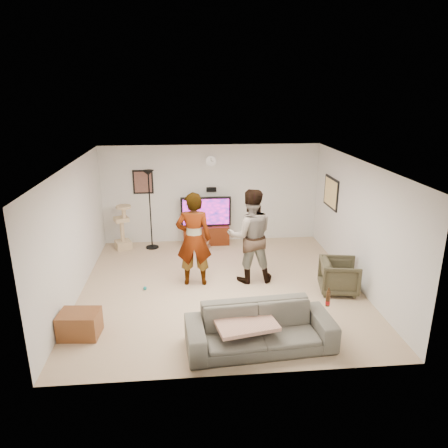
{
  "coord_description": "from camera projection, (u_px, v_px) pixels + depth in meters",
  "views": [
    {
      "loc": [
        -0.63,
        -7.6,
        3.81
      ],
      "look_at": [
        0.09,
        0.2,
        1.26
      ],
      "focal_mm": 33.44,
      "sensor_mm": 36.0,
      "label": 1
    }
  ],
  "objects": [
    {
      "name": "person_right",
      "position": [
        250.0,
        236.0,
        8.43
      ],
      "size": [
        0.95,
        0.75,
        1.94
      ],
      "primitive_type": "imported",
      "rotation": [
        0.0,
        0.0,
        3.15
      ],
      "color": "#22577F",
      "rests_on": "floor"
    },
    {
      "name": "armchair",
      "position": [
        339.0,
        276.0,
        8.12
      ],
      "size": [
        0.84,
        0.83,
        0.66
      ],
      "primitive_type": "imported",
      "rotation": [
        0.0,
        0.0,
        1.38
      ],
      "color": "#3A3726",
      "rests_on": "floor"
    },
    {
      "name": "ceiling",
      "position": [
        220.0,
        163.0,
        7.65
      ],
      "size": [
        5.5,
        5.5,
        0.02
      ],
      "primitive_type": "cube",
      "color": "white",
      "rests_on": "wall_back"
    },
    {
      "name": "floor_lamp",
      "position": [
        150.0,
        210.0,
        10.19
      ],
      "size": [
        0.32,
        0.32,
        1.96
      ],
      "primitive_type": "cylinder",
      "color": "black",
      "rests_on": "floor"
    },
    {
      "name": "tv",
      "position": [
        206.0,
        212.0,
        10.52
      ],
      "size": [
        1.26,
        0.08,
        0.75
      ],
      "primitive_type": "cube",
      "color": "black",
      "rests_on": "tv_stand"
    },
    {
      "name": "wall_front",
      "position": [
        238.0,
        295.0,
        5.43
      ],
      "size": [
        5.5,
        0.04,
        2.5
      ],
      "primitive_type": "cube",
      "color": "silver",
      "rests_on": "floor"
    },
    {
      "name": "sofa",
      "position": [
        260.0,
        328.0,
        6.36
      ],
      "size": [
        2.31,
        1.05,
        0.66
      ],
      "primitive_type": "imported",
      "rotation": [
        0.0,
        0.0,
        0.08
      ],
      "color": "#57554D",
      "rests_on": "floor"
    },
    {
      "name": "tv_stand",
      "position": [
        206.0,
        235.0,
        10.71
      ],
      "size": [
        1.16,
        0.45,
        0.48
      ],
      "primitive_type": "cube",
      "color": "#451909",
      "rests_on": "floor"
    },
    {
      "name": "wall_right",
      "position": [
        358.0,
        224.0,
        8.28
      ],
      "size": [
        0.04,
        5.5,
        2.5
      ],
      "primitive_type": "cube",
      "color": "silver",
      "rests_on": "floor"
    },
    {
      "name": "throw_blanket",
      "position": [
        245.0,
        322.0,
        6.31
      ],
      "size": [
        1.02,
        0.86,
        0.06
      ],
      "primitive_type": "cube",
      "rotation": [
        0.0,
        0.0,
        0.2
      ],
      "color": "tan",
      "rests_on": "sofa"
    },
    {
      "name": "beer_bottle",
      "position": [
        328.0,
        298.0,
        6.31
      ],
      "size": [
        0.06,
        0.06,
        0.25
      ],
      "primitive_type": "cylinder",
      "color": "#3F2410",
      "rests_on": "sofa"
    },
    {
      "name": "picture_back",
      "position": [
        143.0,
        182.0,
        10.37
      ],
      "size": [
        0.42,
        0.03,
        0.52
      ],
      "primitive_type": "cube",
      "color": "brown",
      "rests_on": "wall_back"
    },
    {
      "name": "picture_right",
      "position": [
        331.0,
        193.0,
        9.72
      ],
      "size": [
        0.03,
        0.78,
        0.62
      ],
      "primitive_type": "cube",
      "color": "#FFC97E",
      "rests_on": "wall_right"
    },
    {
      "name": "wall_clock",
      "position": [
        211.0,
        161.0,
        10.35
      ],
      "size": [
        0.26,
        0.04,
        0.26
      ],
      "primitive_type": "cylinder",
      "rotation": [
        1.57,
        0.0,
        0.0
      ],
      "color": "white",
      "rests_on": "wall_back"
    },
    {
      "name": "floor",
      "position": [
        220.0,
        287.0,
        8.43
      ],
      "size": [
        5.5,
        5.5,
        0.02
      ],
      "primitive_type": "cube",
      "color": "tan",
      "rests_on": "ground"
    },
    {
      "name": "wall_back",
      "position": [
        211.0,
        194.0,
        10.64
      ],
      "size": [
        5.5,
        0.04,
        2.5
      ],
      "primitive_type": "cube",
      "color": "silver",
      "rests_on": "floor"
    },
    {
      "name": "toy_ball",
      "position": [
        145.0,
        288.0,
        8.28
      ],
      "size": [
        0.07,
        0.07,
        0.07
      ],
      "primitive_type": "sphere",
      "color": "teal",
      "rests_on": "floor"
    },
    {
      "name": "wall_left",
      "position": [
        74.0,
        232.0,
        7.8
      ],
      "size": [
        0.04,
        5.5,
        2.5
      ],
      "primitive_type": "cube",
      "color": "silver",
      "rests_on": "floor"
    },
    {
      "name": "cat_tree",
      "position": [
        122.0,
        227.0,
        10.27
      ],
      "size": [
        0.47,
        0.47,
        1.12
      ],
      "primitive_type": "cube",
      "rotation": [
        0.0,
        0.0,
        0.39
      ],
      "color": "tan",
      "rests_on": "floor"
    },
    {
      "name": "side_table",
      "position": [
        80.0,
        324.0,
        6.69
      ],
      "size": [
        0.66,
        0.52,
        0.42
      ],
      "primitive_type": "cube",
      "rotation": [
        0.0,
        0.0,
        -0.09
      ],
      "color": "brown",
      "rests_on": "floor"
    },
    {
      "name": "tv_screen",
      "position": [
        206.0,
        212.0,
        10.48
      ],
      "size": [
        1.16,
        0.01,
        0.66
      ],
      "primitive_type": "cube",
      "color": "#E21896",
      "rests_on": "tv"
    },
    {
      "name": "wall_speaker",
      "position": [
        211.0,
        190.0,
        10.55
      ],
      "size": [
        0.25,
        0.1,
        0.1
      ],
      "primitive_type": "cube",
      "color": "black",
      "rests_on": "wall_back"
    },
    {
      "name": "console_box",
      "position": [
        202.0,
        248.0,
        10.39
      ],
      "size": [
        0.4,
        0.3,
        0.07
      ],
      "primitive_type": "cube",
      "color": "silver",
      "rests_on": "floor"
    },
    {
      "name": "person_left",
      "position": [
        194.0,
        239.0,
        8.28
      ],
      "size": [
        0.73,
        0.5,
        1.92
      ],
      "primitive_type": "imported",
      "rotation": [
        0.0,
        0.0,
        3.09
      ],
      "color": "#A4A8BD",
      "rests_on": "floor"
    }
  ]
}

